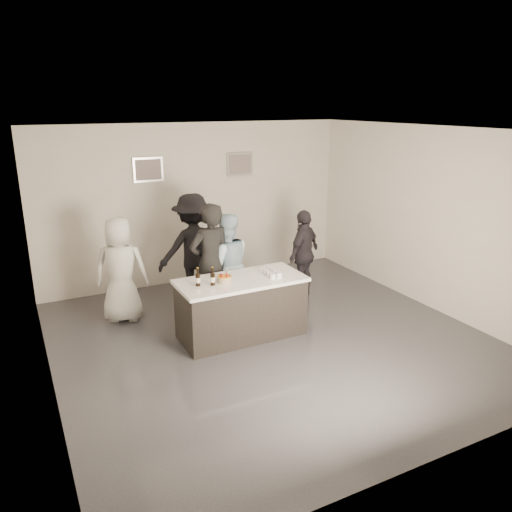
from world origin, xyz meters
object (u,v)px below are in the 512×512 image
bar_counter (241,308)px  person_guest_left (121,270)px  person_main_blue (227,265)px  person_guest_right (304,253)px  beer_bottle_a (198,277)px  beer_bottle_b (213,276)px  person_guest_back (193,249)px  cake (225,280)px  person_main_black (210,264)px

bar_counter → person_guest_left: size_ratio=1.10×
person_main_blue → person_guest_right: bearing=-163.8°
beer_bottle_a → beer_bottle_b: bearing=-20.3°
person_guest_back → cake: bearing=87.2°
beer_bottle_b → beer_bottle_a: bearing=159.7°
beer_bottle_b → person_guest_left: person_guest_left is taller
beer_bottle_a → person_main_black: (0.47, 0.70, -0.08)m
bar_counter → person_guest_right: bearing=30.4°
bar_counter → beer_bottle_a: beer_bottle_a is taller
person_guest_right → beer_bottle_a: bearing=-7.1°
bar_counter → person_main_blue: (0.14, 0.85, 0.39)m
person_guest_right → person_guest_back: person_guest_back is taller
beer_bottle_b → person_guest_right: (2.16, 1.05, -0.25)m
bar_counter → person_guest_left: person_guest_left is taller
bar_counter → beer_bottle_b: beer_bottle_b is taller
person_guest_right → person_main_black: bearing=-21.3°
person_main_black → person_guest_right: (1.89, 0.28, -0.17)m
cake → person_guest_right: 2.21m
person_main_blue → person_guest_right: person_main_blue is taller
beer_bottle_b → person_main_black: (0.27, 0.77, -0.08)m
bar_counter → person_main_black: person_main_black is taller
person_main_black → person_guest_left: 1.41m
cake → person_guest_back: size_ratio=0.11×
person_main_black → person_guest_right: bearing=-178.8°
person_main_blue → person_guest_right: (1.56, 0.15, -0.06)m
cake → person_main_blue: (0.41, 0.86, -0.10)m
bar_counter → person_guest_back: bearing=94.6°
person_guest_left → person_guest_back: person_guest_back is taller
person_main_black → person_guest_right: size_ratio=1.22×
cake → person_guest_left: bearing=130.1°
bar_counter → beer_bottle_a: (-0.65, 0.02, 0.58)m
cake → beer_bottle_b: beer_bottle_b is taller
cake → beer_bottle_a: bearing=175.8°
person_guest_left → person_main_blue: bearing=-174.1°
bar_counter → person_guest_right: person_guest_right is taller
person_main_black → person_main_blue: person_main_black is taller
person_guest_left → beer_bottle_b: bearing=148.4°
beer_bottle_a → beer_bottle_b: (0.19, -0.07, 0.00)m
cake → beer_bottle_a: (-0.39, 0.03, 0.09)m
bar_counter → person_guest_right: size_ratio=1.19×
bar_counter → person_main_black: 0.89m
bar_counter → person_guest_back: (-0.13, 1.64, 0.50)m
bar_counter → person_main_black: (-0.19, 0.72, 0.50)m
beer_bottle_a → beer_bottle_b: size_ratio=1.00×
person_guest_right → person_main_blue: bearing=-24.4°
bar_counter → beer_bottle_a: 0.87m
bar_counter → beer_bottle_b: bearing=-173.2°
person_guest_left → person_guest_back: 1.33m
beer_bottle_a → beer_bottle_b: same height
person_main_blue → bar_counter: bearing=91.3°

